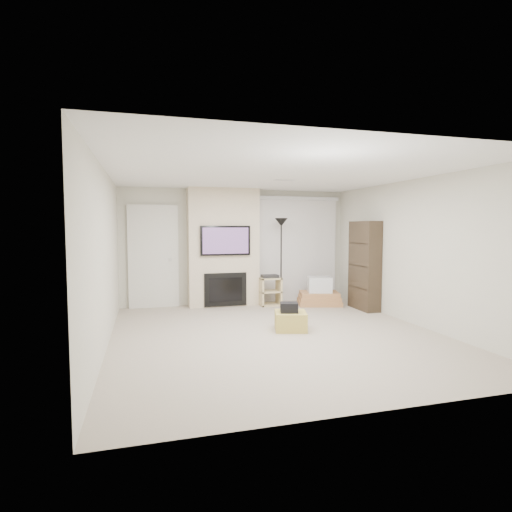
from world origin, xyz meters
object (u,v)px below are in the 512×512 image
object	(u,v)px
floor_lamp	(281,237)
av_stand	(270,289)
ottoman	(291,321)
bookshelf	(364,265)
box_stack	(319,294)

from	to	relation	value
floor_lamp	av_stand	bearing A→B (deg)	-176.13
ottoman	floor_lamp	bearing A→B (deg)	75.11
bookshelf	box_stack	bearing A→B (deg)	133.98
ottoman	av_stand	size ratio (longest dim) A/B	0.76
av_stand	box_stack	world-z (taller)	av_stand
bookshelf	floor_lamp	bearing A→B (deg)	147.79
floor_lamp	box_stack	xyz separation A→B (m)	(0.80, -0.23, -1.25)
ottoman	av_stand	bearing A→B (deg)	81.81
box_stack	bookshelf	world-z (taller)	bookshelf
av_stand	box_stack	distance (m)	1.09
ottoman	bookshelf	size ratio (longest dim) A/B	0.28
floor_lamp	bookshelf	bearing A→B (deg)	-32.21
ottoman	bookshelf	bearing A→B (deg)	29.81
floor_lamp	av_stand	distance (m)	1.16
floor_lamp	box_stack	distance (m)	1.50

